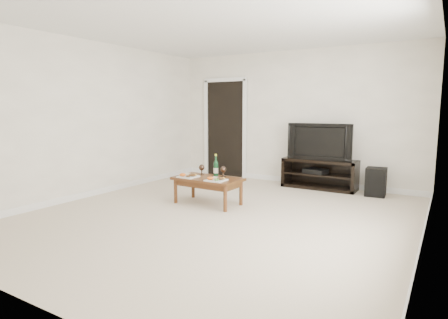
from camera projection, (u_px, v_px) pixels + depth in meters
floor at (219, 216)px, 5.21m from camera, size 5.50×5.50×0.00m
back_wall at (293, 118)px, 7.38m from camera, size 5.00×0.04×2.60m
ceiling at (219, 20)px, 4.85m from camera, size 5.00×5.50×0.04m
doorway at (225, 129)px, 8.18m from camera, size 0.90×0.02×2.05m
media_console at (319, 174)px, 6.95m from camera, size 1.35×0.45×0.55m
television at (321, 141)px, 6.87m from camera, size 1.17×0.26×0.67m
av_receiver at (316, 171)px, 6.98m from camera, size 0.45×0.37×0.08m
subwoofer at (376, 182)px, 6.37m from camera, size 0.34×0.34×0.48m
coffee_table at (208, 191)px, 5.83m from camera, size 1.06×0.60×0.42m
plate_left at (188, 175)px, 5.83m from camera, size 0.27×0.27×0.07m
plate_right at (216, 178)px, 5.55m from camera, size 0.27×0.27×0.07m
wine_bottle at (216, 165)px, 5.93m from camera, size 0.07×0.07×0.35m
goblet_left at (202, 170)px, 6.03m from camera, size 0.09×0.09×0.17m
goblet_right at (223, 172)px, 5.84m from camera, size 0.09×0.09×0.17m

